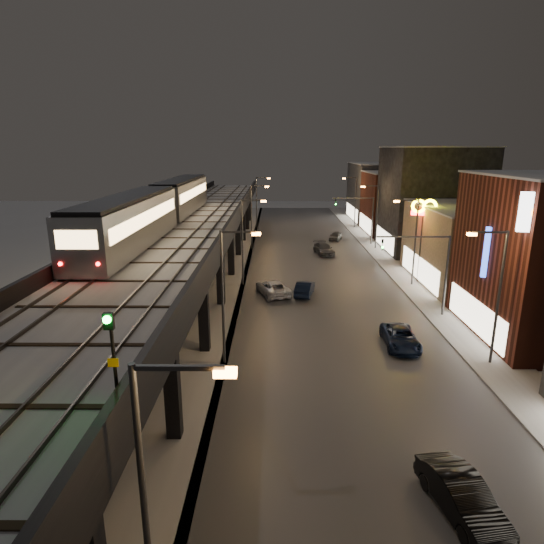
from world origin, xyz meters
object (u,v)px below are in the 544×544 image
object	(u,v)px
car_mid_silver	(273,288)
car_onc_silver	(462,498)
rail_signal	(111,338)
sign_citgo	(537,236)
car_near_white	(305,289)
car_onc_dark	(400,338)
car_onc_red	(336,236)
subway_train	(161,205)
car_onc_white	(324,249)

from	to	relation	value
car_mid_silver	car_onc_silver	world-z (taller)	car_onc_silver
rail_signal	sign_citgo	distance (m)	25.45
car_near_white	car_mid_silver	size ratio (longest dim) A/B	0.82
car_onc_dark	sign_citgo	xyz separation A→B (m)	(6.79, -3.24, 8.09)
car_onc_red	sign_citgo	world-z (taller)	sign_citgo
subway_train	car_onc_white	size ratio (longest dim) A/B	7.75
car_near_white	sign_citgo	xyz separation A→B (m)	(12.95, -15.12, 8.07)
car_onc_dark	rail_signal	bearing A→B (deg)	-124.90
rail_signal	car_onc_white	bearing A→B (deg)	76.65
subway_train	rail_signal	bearing A→B (deg)	-78.80
car_mid_silver	car_near_white	bearing A→B (deg)	159.68
rail_signal	car_near_white	distance (m)	32.00
car_mid_silver	car_onc_red	size ratio (longest dim) A/B	1.36
car_onc_white	car_onc_red	world-z (taller)	car_onc_white
sign_citgo	car_near_white	bearing A→B (deg)	130.57
car_near_white	car_onc_dark	xyz separation A→B (m)	(6.16, -11.89, -0.02)
car_near_white	sign_citgo	size ratio (longest dim) A/B	0.37
car_near_white	car_mid_silver	xyz separation A→B (m)	(-3.10, 0.10, 0.02)
car_onc_white	car_onc_dark	bearing A→B (deg)	-94.41
car_mid_silver	car_onc_white	distance (m)	18.89
car_mid_silver	car_onc_dark	size ratio (longest dim) A/B	1.05
subway_train	car_mid_silver	xyz separation A→B (m)	(10.95, -2.17, -7.80)
car_onc_dark	car_onc_white	bearing A→B (deg)	97.11
subway_train	car_mid_silver	world-z (taller)	subway_train
car_near_white	car_onc_white	distance (m)	18.11
rail_signal	car_onc_silver	xyz separation A→B (m)	(12.05, 2.60, -7.79)
subway_train	car_onc_silver	distance (m)	35.84
car_onc_silver	car_onc_dark	distance (m)	15.68
car_mid_silver	car_onc_dark	xyz separation A→B (m)	(9.26, -11.99, -0.03)
subway_train	car_onc_dark	bearing A→B (deg)	-35.02
car_near_white	car_onc_white	world-z (taller)	car_onc_white
rail_signal	sign_citgo	bearing A→B (deg)	35.95
rail_signal	car_onc_dark	size ratio (longest dim) A/B	0.56
car_mid_silver	sign_citgo	distance (m)	23.54
rail_signal	car_onc_silver	distance (m)	14.58
car_onc_red	sign_citgo	xyz separation A→B (m)	(6.43, -42.63, 8.13)
car_near_white	car_onc_silver	world-z (taller)	car_onc_silver
subway_train	car_mid_silver	size ratio (longest dim) A/B	7.60
car_onc_silver	car_onc_white	size ratio (longest dim) A/B	0.92
car_onc_white	car_onc_red	size ratio (longest dim) A/B	1.34
car_onc_silver	sign_citgo	xyz separation A→B (m)	(8.55, 12.34, 8.00)
subway_train	car_onc_silver	world-z (taller)	subway_train
subway_train	car_onc_white	world-z (taller)	subway_train
car_onc_white	sign_citgo	xyz separation A→B (m)	(9.26, -32.86, 8.04)
subway_train	sign_citgo	distance (m)	32.12
subway_train	car_onc_dark	xyz separation A→B (m)	(20.21, -14.16, -7.84)
car_mid_silver	car_onc_silver	xyz separation A→B (m)	(7.50, -27.57, 0.05)
car_mid_silver	sign_citgo	bearing A→B (deg)	118.09
car_near_white	car_onc_silver	bearing A→B (deg)	111.27
rail_signal	car_mid_silver	xyz separation A→B (m)	(4.55, 30.16, -7.84)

